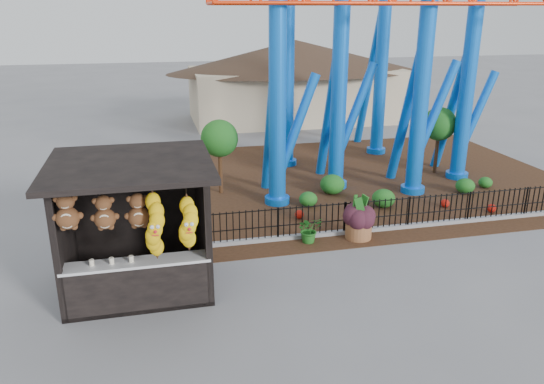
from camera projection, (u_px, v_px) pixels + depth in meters
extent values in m
plane|color=slate|center=(275.00, 296.00, 12.11)|extent=(120.00, 120.00, 0.00)
cube|color=#331E11|center=(328.00, 180.00, 20.34)|extent=(18.00, 12.00, 0.02)
cube|color=gray|center=(383.00, 229.00, 15.71)|extent=(18.00, 0.18, 0.12)
cube|color=black|center=(141.00, 284.00, 12.55)|extent=(3.20, 2.60, 0.10)
cube|color=black|center=(136.00, 209.00, 13.23)|extent=(3.20, 0.12, 3.00)
cube|color=black|center=(64.00, 234.00, 11.75)|extent=(0.12, 2.60, 3.00)
cube|color=black|center=(203.00, 222.00, 12.42)|extent=(0.12, 2.60, 3.00)
cube|color=black|center=(129.00, 165.00, 11.35)|extent=(3.50, 3.40, 0.12)
cube|color=black|center=(57.00, 257.00, 10.62)|extent=(0.14, 0.14, 3.00)
cube|color=black|center=(209.00, 243.00, 11.28)|extent=(0.14, 0.14, 3.00)
cube|color=black|center=(139.00, 286.00, 11.43)|extent=(3.00, 0.50, 1.10)
cube|color=silver|center=(137.00, 263.00, 11.24)|extent=(3.10, 0.55, 0.06)
cylinder|color=black|center=(129.00, 191.00, 10.31)|extent=(2.90, 0.04, 0.04)
cylinder|color=blue|center=(277.00, 100.00, 16.82)|extent=(0.56, 0.56, 7.00)
cylinder|color=blue|center=(277.00, 200.00, 17.92)|extent=(0.84, 0.84, 0.24)
cylinder|color=blue|center=(339.00, 88.00, 18.42)|extent=(0.56, 0.56, 7.30)
cylinder|color=blue|center=(335.00, 184.00, 19.56)|extent=(0.84, 0.84, 0.24)
cylinder|color=blue|center=(422.00, 87.00, 17.82)|extent=(0.56, 0.56, 7.50)
cylinder|color=blue|center=(412.00, 189.00, 19.00)|extent=(0.84, 0.84, 0.24)
cylinder|color=blue|center=(466.00, 93.00, 19.61)|extent=(0.56, 0.56, 6.60)
cylinder|color=blue|center=(457.00, 175.00, 20.64)|extent=(0.84, 0.84, 0.24)
cylinder|color=blue|center=(288.00, 49.00, 20.89)|extent=(0.56, 0.56, 9.50)
cylinder|color=blue|center=(286.00, 162.00, 22.39)|extent=(0.84, 0.84, 0.24)
cylinder|color=blue|center=(384.00, 34.00, 22.61)|extent=(0.56, 0.56, 10.50)
cylinder|color=blue|center=(376.00, 150.00, 24.28)|extent=(0.84, 0.84, 0.24)
cylinder|color=blue|center=(271.00, 122.00, 17.94)|extent=(0.36, 2.21, 5.85)
cylinder|color=blue|center=(296.00, 129.00, 17.59)|extent=(1.62, 0.32, 3.73)
cylinder|color=blue|center=(330.00, 109.00, 19.54)|extent=(0.36, 2.29, 6.10)
cylinder|color=blue|center=(353.00, 116.00, 19.20)|extent=(1.67, 0.32, 3.88)
cylinder|color=blue|center=(407.00, 110.00, 18.95)|extent=(0.36, 2.34, 6.26)
cylinder|color=blue|center=(433.00, 118.00, 18.61)|extent=(1.71, 0.32, 3.99)
cylinder|color=blue|center=(451.00, 111.00, 20.70)|extent=(0.36, 2.10, 5.53)
cylinder|color=blue|center=(475.00, 117.00, 20.35)|extent=(1.54, 0.32, 3.52)
cylinder|color=brown|center=(358.00, 229.00, 15.12)|extent=(0.82, 0.82, 0.56)
ellipsoid|color=#32141E|center=(360.00, 210.00, 14.92)|extent=(0.70, 0.70, 0.64)
imported|color=#245D1B|center=(309.00, 229.00, 14.82)|extent=(0.77, 0.70, 0.77)
ellipsoid|color=#1B5819|center=(308.00, 199.00, 17.57)|extent=(0.61, 0.61, 0.49)
ellipsoid|color=#1B5819|center=(384.00, 198.00, 17.47)|extent=(0.76, 0.76, 0.61)
ellipsoid|color=#1B5819|center=(465.00, 186.00, 18.83)|extent=(0.67, 0.67, 0.54)
ellipsoid|color=#1B5819|center=(332.00, 184.00, 18.73)|extent=(0.87, 0.87, 0.70)
ellipsoid|color=#1B5819|center=(485.00, 182.00, 19.43)|extent=(0.50, 0.50, 0.40)
sphere|color=red|center=(299.00, 214.00, 16.54)|extent=(0.28, 0.28, 0.28)
sphere|color=red|center=(361.00, 210.00, 16.89)|extent=(0.28, 0.28, 0.28)
sphere|color=red|center=(445.00, 203.00, 17.51)|extent=(0.28, 0.28, 0.28)
sphere|color=red|center=(492.00, 208.00, 17.06)|extent=(0.28, 0.28, 0.28)
cube|color=#BFAD8C|center=(295.00, 94.00, 31.34)|extent=(12.00, 6.00, 3.00)
cone|color=#332319|center=(296.00, 52.00, 30.56)|extent=(15.00, 15.00, 1.80)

